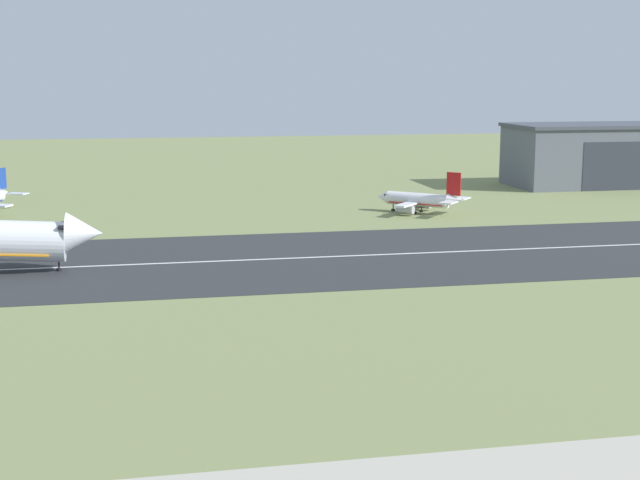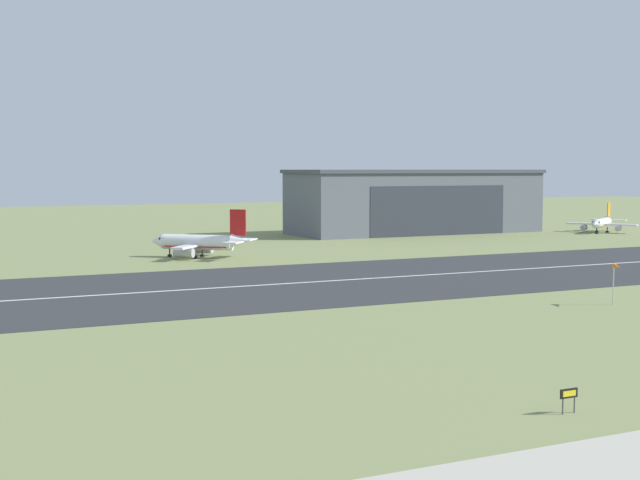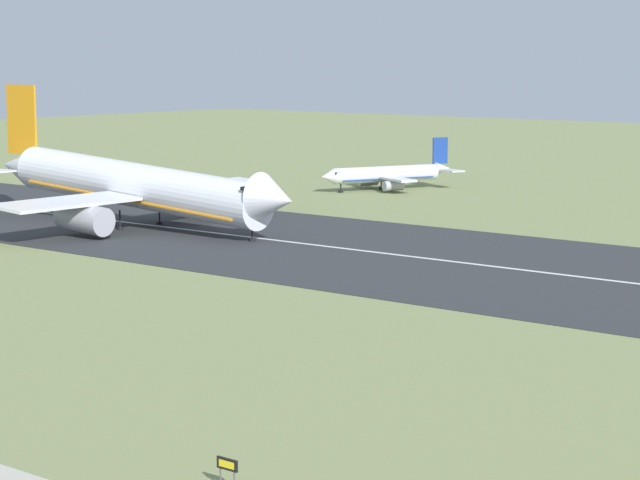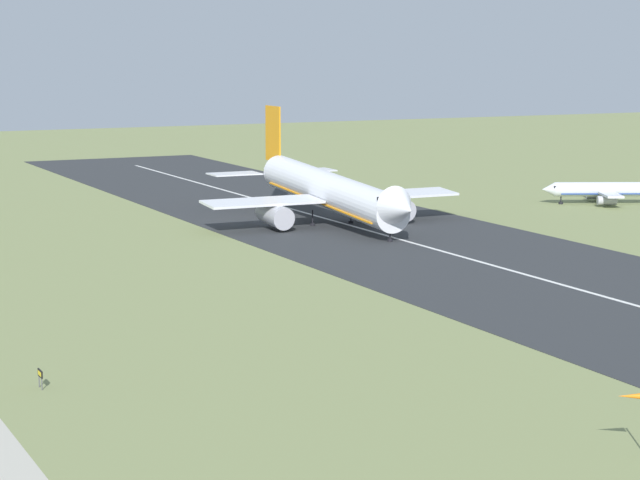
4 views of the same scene
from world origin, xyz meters
name	(u,v)px [view 2 (image 2 of 4)]	position (x,y,z in m)	size (l,w,h in m)	color
ground_plane	(519,356)	(0.00, 54.28, 0.00)	(692.58, 692.58, 0.00)	#7A8451
runway_strip	(278,284)	(0.00, 108.56, 0.03)	(452.58, 46.07, 0.06)	#2B2D30
runway_centreline	(278,284)	(0.00, 108.56, 0.07)	(407.32, 0.70, 0.01)	silver
hangar_building	(415,201)	(73.02, 188.46, 8.20)	(66.15, 23.35, 16.35)	slate
airplane_parked_west	(199,243)	(2.09, 150.57, 2.80)	(19.17, 18.25, 9.12)	white
airplane_parked_east	(602,223)	(117.39, 167.87, 2.50)	(17.73, 16.95, 7.53)	silver
windsock_pole	(617,269)	(29.04, 72.33, 4.53)	(1.55, 2.34, 5.08)	#B7B7BC
runway_sign	(569,395)	(-8.86, 37.82, 1.27)	(1.45, 0.13, 1.72)	#4C4C51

